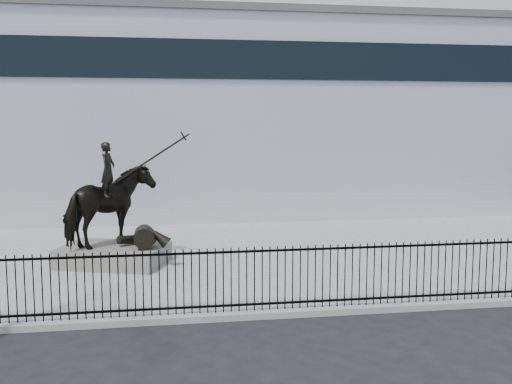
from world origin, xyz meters
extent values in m
plane|color=black|center=(0.00, 0.00, 0.00)|extent=(120.00, 120.00, 0.00)
cube|color=gray|center=(0.00, 7.00, 0.07)|extent=(30.00, 12.00, 0.15)
cube|color=#B3BAC3|center=(0.00, 20.00, 4.50)|extent=(44.00, 14.00, 9.00)
cube|color=black|center=(0.00, 1.25, 0.30)|extent=(22.00, 0.05, 0.05)
cube|color=black|center=(0.00, 1.25, 1.55)|extent=(22.00, 0.05, 0.05)
cube|color=black|center=(0.00, 1.25, 0.90)|extent=(22.00, 0.03, 1.50)
cube|color=#615D58|center=(-4.47, 6.34, 0.44)|extent=(3.58, 2.99, 0.57)
imported|color=black|center=(-4.47, 6.34, 1.94)|extent=(2.75, 2.96, 2.43)
imported|color=black|center=(-4.56, 6.37, 3.05)|extent=(0.57, 0.70, 1.65)
cylinder|color=black|center=(-4.15, 6.23, 2.80)|extent=(3.71, 1.35, 2.47)
camera|label=1|loc=(-3.03, -11.99, 4.54)|focal=42.00mm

